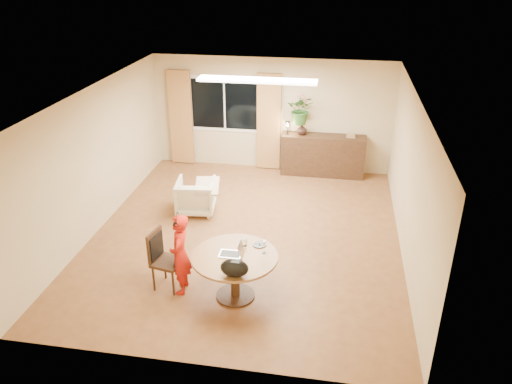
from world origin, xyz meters
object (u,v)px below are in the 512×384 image
at_px(sideboard, 323,155).
at_px(dining_table, 235,265).
at_px(dining_chair, 168,261).
at_px(child, 180,254).
at_px(armchair, 196,196).

bearing_deg(sideboard, dining_table, -102.35).
height_order(dining_table, dining_chair, dining_chair).
xyz_separation_m(child, armchair, (-0.49, 2.52, -0.30)).
bearing_deg(child, armchair, -175.48).
distance_m(dining_table, dining_chair, 1.06).
xyz_separation_m(dining_chair, armchair, (-0.26, 2.48, -0.13)).
height_order(dining_table, armchair, dining_table).
height_order(dining_chair, child, child).
relative_size(dining_table, dining_chair, 1.33).
relative_size(dining_table, armchair, 1.68).
distance_m(child, sideboard, 5.17).
bearing_deg(child, sideboard, 152.16).
bearing_deg(dining_table, child, 178.76).
distance_m(dining_table, sideboard, 4.94).
xyz_separation_m(dining_chair, child, (0.22, -0.05, 0.17)).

